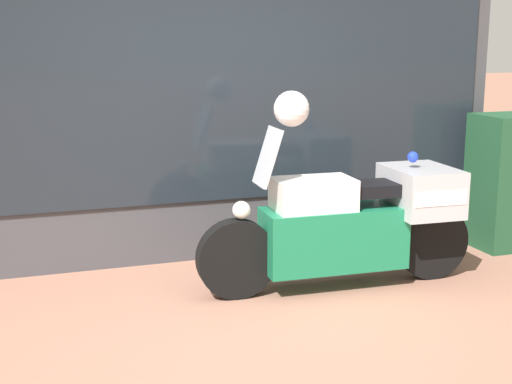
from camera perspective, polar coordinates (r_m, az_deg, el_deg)
ground_plane at (r=4.91m, az=0.72°, el=-11.51°), size 60.00×60.00×0.00m
shop_building at (r=6.33m, az=-8.61°, el=12.19°), size 5.89×0.55×3.95m
window_display at (r=6.69m, az=-2.45°, el=-0.63°), size 4.66×0.30×2.06m
paramedic_motorcycle at (r=5.77m, az=7.98°, el=-2.25°), size 2.31×0.68×1.32m
white_helmet at (r=5.40m, az=2.86°, el=6.67°), size 0.27×0.27×0.27m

